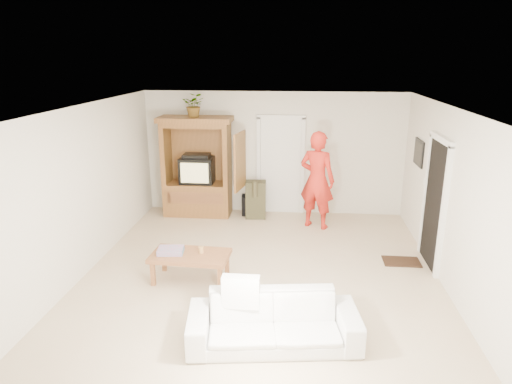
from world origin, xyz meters
TOP-DOWN VIEW (x-y plane):
  - floor at (0.00, 0.00)m, footprint 6.00×6.00m
  - ceiling at (0.00, 0.00)m, footprint 6.00×6.00m
  - wall_back at (0.00, 3.00)m, footprint 5.50×0.00m
  - wall_front at (0.00, -3.00)m, footprint 5.50×0.00m
  - wall_left at (-2.75, 0.00)m, footprint 0.00×6.00m
  - wall_right at (2.75, 0.00)m, footprint 0.00×6.00m
  - armoire at (-1.58, 2.66)m, footprint 1.82×1.14m
  - door_back at (0.15, 2.97)m, footprint 0.85×0.05m
  - doorway_right at (2.73, 0.60)m, footprint 0.05×0.90m
  - framed_picture at (2.73, 1.90)m, footprint 0.03×0.60m
  - doormat at (2.30, 0.60)m, footprint 0.60×0.40m
  - plant at (-1.60, 2.63)m, footprint 0.45×0.39m
  - man at (0.91, 2.13)m, footprint 0.83×0.70m
  - sofa at (0.31, -1.83)m, footprint 2.10×1.05m
  - coffee_table at (-1.05, -0.36)m, footprint 1.20×0.70m
  - towel at (-1.34, -0.36)m, footprint 0.41×0.32m
  - candle at (-0.89, -0.31)m, footprint 0.08×0.08m
  - backpack_black at (-0.47, 2.66)m, footprint 0.38×0.24m
  - backpack_olive at (-0.34, 2.55)m, footprint 0.44×0.33m

SIDE VIEW (x-z plane):
  - floor at x=0.00m, z-range 0.00..0.00m
  - doormat at x=2.30m, z-range 0.00..0.02m
  - backpack_black at x=-0.47m, z-range 0.00..0.45m
  - sofa at x=0.31m, z-range 0.00..0.59m
  - coffee_table at x=-1.05m, z-range 0.16..0.60m
  - backpack_olive at x=-0.34m, z-range 0.00..0.79m
  - towel at x=-1.34m, z-range 0.44..0.52m
  - candle at x=-0.89m, z-range 0.44..0.54m
  - armoire at x=-1.58m, z-range -0.14..1.96m
  - man at x=0.91m, z-range 0.00..1.94m
  - door_back at x=0.15m, z-range 0.00..2.04m
  - doorway_right at x=2.73m, z-range 0.00..2.04m
  - wall_back at x=0.00m, z-range -1.45..4.05m
  - wall_front at x=0.00m, z-range -1.45..4.05m
  - wall_left at x=-2.75m, z-range -1.70..4.30m
  - wall_right at x=2.75m, z-range -1.70..4.30m
  - framed_picture at x=2.73m, z-range 1.36..1.84m
  - plant at x=-1.60m, z-range 2.10..2.59m
  - ceiling at x=0.00m, z-range 2.60..2.60m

